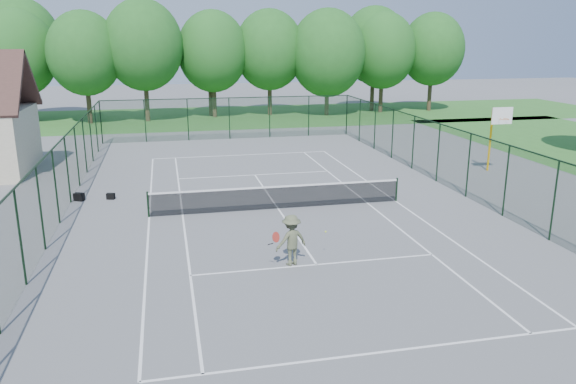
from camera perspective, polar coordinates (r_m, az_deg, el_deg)
The scene contains 10 objects.
ground at distance 24.51m, azimuth -1.01°, elevation -1.72°, with size 140.00×140.00×0.00m, color slate.
grass_far at distance 53.65m, azimuth -7.43°, elevation 7.57°, with size 80.00×16.00×0.01m, color #37782C.
court_lines at distance 24.51m, azimuth -1.01°, elevation -1.71°, with size 11.05×23.85×0.01m.
tennis_net at distance 24.35m, azimuth -1.01°, elevation -0.42°, with size 11.08×0.08×1.10m.
fence_enclosure at distance 24.10m, azimuth -1.02°, elevation 1.83°, with size 18.05×36.05×3.02m.
tree_line_far at distance 53.18m, azimuth -7.66°, elevation 13.97°, with size 39.40×6.40×9.70m.
basketball_goal at distance 32.65m, azimuth 20.45°, elevation 6.27°, with size 1.20×1.43×3.65m.
sports_bag_a at distance 27.39m, azimuth -20.46°, elevation -0.47°, with size 0.45×0.27×0.36m, color black.
sports_bag_b at distance 27.18m, azimuth -17.56°, elevation -0.41°, with size 0.36×0.22×0.28m, color black.
tennis_player at distance 18.34m, azimuth 0.34°, elevation -4.90°, with size 2.19×0.94×1.71m.
Camera 1 is at (-4.61, -22.96, 7.22)m, focal length 35.00 mm.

